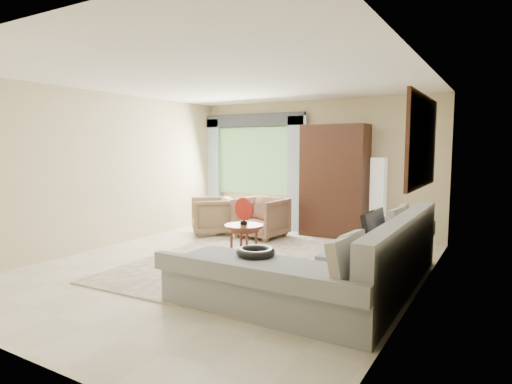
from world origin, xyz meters
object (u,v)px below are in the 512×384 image
Objects in this scene: armoire at (335,181)px; armchair_left at (212,216)px; tv_screen at (375,231)px; armchair_right at (261,218)px; coffee_table at (244,243)px; floor_lamp at (378,200)px; potted_plant at (223,213)px; sectional_sofa at (347,269)px.

armchair_left is at bearing -155.55° from armoire.
tv_screen is 0.94× the size of armchair_left.
armchair_right is (0.99, 0.17, 0.02)m from armchair_left.
armoire is (0.49, 2.40, 0.75)m from coffee_table.
coffee_table is 2.17m from armchair_left.
coffee_table is at bearing -117.72° from floor_lamp.
potted_plant is at bearing 161.82° from armchair_left.
tv_screen is 0.49× the size of floor_lamp.
sectional_sofa is 3.03m from floor_lamp.
tv_screen is 3.27m from armchair_right.
armchair_right is at bearing 143.86° from tv_screen.
potted_plant is (-4.06, 2.73, -0.47)m from tv_screen.
armoire is (2.56, -0.02, 0.80)m from potted_plant.
armchair_right reaches higher than armchair_left.
floor_lamp is (1.93, 0.85, 0.37)m from armchair_right.
sectional_sofa is 3.16m from armchair_right.
tv_screen reaches higher than sectional_sofa.
armoire reaches higher than potted_plant.
floor_lamp reaches higher than armchair_right.
sectional_sofa is 0.54m from tv_screen.
floor_lamp reaches higher than coffee_table.
potted_plant is 3.40m from floor_lamp.
potted_plant is (-1.43, 0.81, -0.13)m from armchair_right.
potted_plant is at bearing 142.49° from sectional_sofa.
floor_lamp is at bearing 0.75° from potted_plant.
armchair_left is 0.94× the size of armchair_right.
floor_lamp reaches higher than potted_plant.
armchair_right is at bearing 138.28° from sectional_sofa.
tv_screen is 2.06m from coffee_table.
coffee_table is 1.13× the size of potted_plant.
potted_plant is at bearing -179.25° from floor_lamp.
sectional_sofa is 4.14× the size of armchair_right.
coffee_table is at bearing 171.02° from tv_screen.
sectional_sofa is at bearing 17.64° from armchair_left.
armoire is (-1.23, 2.90, 0.77)m from sectional_sofa.
coffee_table is at bearing 6.28° from armchair_left.
armoire reaches higher than armchair_right.
armoire is (1.13, 0.79, 0.67)m from armchair_right.
sectional_sofa is at bearing -145.13° from tv_screen.
armchair_right is at bearing -29.39° from potted_plant.
armoire is at bearing -0.36° from potted_plant.
tv_screen is at bearing 34.87° from sectional_sofa.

